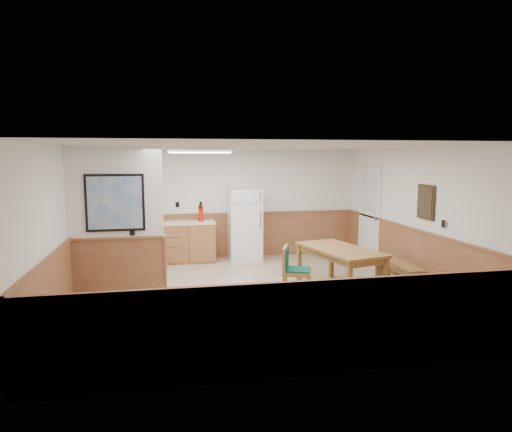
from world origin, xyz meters
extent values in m
plane|color=tan|center=(0.00, 0.00, 0.00)|extent=(6.00, 6.00, 0.00)
cube|color=silver|center=(0.00, 0.00, 2.50)|extent=(6.00, 6.00, 0.02)
cube|color=white|center=(0.00, 3.00, 1.25)|extent=(6.00, 0.02, 2.50)
cube|color=white|center=(3.00, 0.00, 1.25)|extent=(0.02, 6.00, 2.50)
cube|color=white|center=(-3.00, 0.00, 1.25)|extent=(0.02, 6.00, 2.50)
cube|color=#9A613D|center=(0.00, 2.98, 0.50)|extent=(6.00, 0.04, 1.00)
cube|color=#9A613D|center=(2.98, 0.00, 0.50)|extent=(0.04, 6.00, 1.00)
cube|color=#9A613D|center=(-2.98, 0.00, 0.50)|extent=(0.04, 6.00, 1.00)
cube|color=white|center=(-2.25, 0.20, 1.75)|extent=(1.50, 0.15, 1.50)
cube|color=#9A613D|center=(-2.25, 0.20, 0.50)|extent=(1.50, 0.17, 1.00)
cube|color=black|center=(-2.25, 0.10, 1.60)|extent=(0.92, 0.03, 0.92)
cube|color=silver|center=(-2.25, 0.09, 1.60)|extent=(0.84, 0.01, 0.84)
cube|color=#946134|center=(-1.10, 2.68, 0.43)|extent=(1.40, 0.60, 0.86)
cube|color=#946134|center=(-2.57, 2.68, 0.43)|extent=(0.06, 0.60, 0.86)
cube|color=#946134|center=(-1.83, 2.68, 0.43)|extent=(0.06, 0.60, 0.86)
cube|color=beige|center=(-1.50, 2.68, 0.88)|extent=(2.20, 0.60, 0.04)
cube|color=beige|center=(-1.50, 2.98, 0.95)|extent=(2.20, 0.02, 0.10)
cube|color=white|center=(2.97, 1.90, 1.02)|extent=(0.05, 1.02, 2.15)
cube|color=white|center=(2.96, 1.90, 1.02)|extent=(0.04, 0.90, 2.05)
cube|color=silver|center=(2.94, 1.90, 1.55)|extent=(0.02, 0.76, 0.80)
cube|color=white|center=(-2.10, 2.98, 1.55)|extent=(0.80, 0.03, 1.00)
cube|color=white|center=(-2.10, 2.96, 1.55)|extent=(0.70, 0.01, 0.90)
cube|color=#372716|center=(2.97, -0.30, 1.55)|extent=(0.03, 0.50, 0.60)
cube|color=black|center=(2.95, -0.30, 1.55)|extent=(0.01, 0.42, 0.52)
cube|color=white|center=(-0.80, 1.30, 2.45)|extent=(1.20, 0.30, 0.08)
cube|color=white|center=(-0.80, 1.30, 2.40)|extent=(1.15, 0.25, 0.01)
cube|color=white|center=(0.29, 2.63, 0.81)|extent=(0.72, 0.71, 1.62)
cube|color=silver|center=(0.57, 2.27, 1.47)|extent=(0.03, 0.02, 0.21)
cube|color=silver|center=(0.57, 2.27, 0.97)|extent=(0.03, 0.02, 0.38)
cube|color=#986637|center=(1.50, -0.08, 0.72)|extent=(1.21, 1.83, 0.05)
cube|color=#986637|center=(1.50, -0.08, 0.65)|extent=(1.09, 1.71, 0.10)
cube|color=#986637|center=(1.33, -0.93, 0.35)|extent=(0.08, 0.08, 0.70)
cube|color=#986637|center=(0.97, 0.59, 0.35)|extent=(0.08, 0.08, 0.70)
cube|color=#986637|center=(2.03, -0.76, 0.35)|extent=(0.08, 0.08, 0.70)
cube|color=#986637|center=(1.67, 0.76, 0.35)|extent=(0.08, 0.08, 0.70)
cube|color=#986637|center=(2.65, -0.03, 0.42)|extent=(0.40, 1.47, 0.05)
cube|color=#986637|center=(2.65, -0.71, 0.20)|extent=(0.30, 0.08, 0.40)
cube|color=#986637|center=(2.65, 0.64, 0.20)|extent=(0.30, 0.08, 0.40)
cube|color=#986637|center=(0.66, -0.30, 0.42)|extent=(0.59, 0.59, 0.06)
cube|color=#115643|center=(0.66, -0.30, 0.47)|extent=(0.54, 0.54, 0.03)
cube|color=#986637|center=(0.48, -0.23, 0.65)|extent=(0.21, 0.44, 0.40)
cube|color=#115643|center=(0.29, -0.16, 0.65)|extent=(0.16, 0.38, 0.34)
cube|color=#986637|center=(0.41, -0.42, 0.20)|extent=(0.05, 0.05, 0.39)
cube|color=#986637|center=(0.55, -0.05, 0.20)|extent=(0.05, 0.05, 0.39)
cube|color=#986637|center=(0.78, -0.56, 0.20)|extent=(0.05, 0.05, 0.39)
cube|color=#986637|center=(0.92, -0.19, 0.20)|extent=(0.05, 0.05, 0.39)
cylinder|color=red|center=(-0.70, 2.66, 1.08)|extent=(0.13, 0.13, 0.36)
cylinder|color=black|center=(-0.70, 2.66, 1.30)|extent=(0.06, 0.06, 0.08)
cylinder|color=green|center=(-2.19, 2.66, 1.02)|extent=(0.08, 0.08, 0.24)
camera|label=1|loc=(-1.44, -7.43, 2.33)|focal=32.00mm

